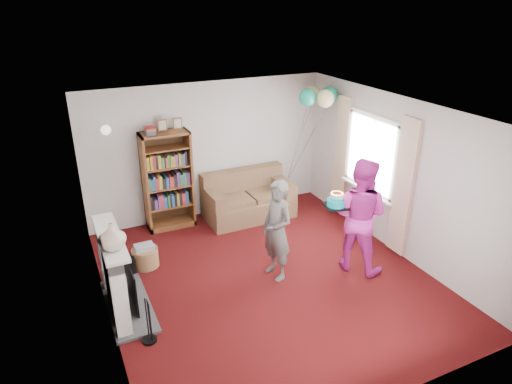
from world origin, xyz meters
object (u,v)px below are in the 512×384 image
bookcase (167,181)px  sofa (247,199)px  person_striped (277,230)px  person_magenta (359,215)px  birthday_cake (336,203)px

bookcase → sofa: 1.55m
sofa → person_striped: 2.13m
sofa → person_magenta: person_magenta is taller
sofa → birthday_cake: birthday_cake is taller
bookcase → person_magenta: 3.38m
person_striped → person_magenta: (1.21, -0.30, 0.12)m
bookcase → person_magenta: size_ratio=1.11×
person_magenta → birthday_cake: person_magenta is taller
sofa → person_striped: person_striped is taller
person_magenta → person_striped: bearing=42.2°
birthday_cake → person_striped: bearing=166.4°
person_striped → person_magenta: size_ratio=0.86×
person_striped → birthday_cake: 0.95m
person_magenta → birthday_cake: size_ratio=5.46×
person_striped → birthday_cake: bearing=66.7°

